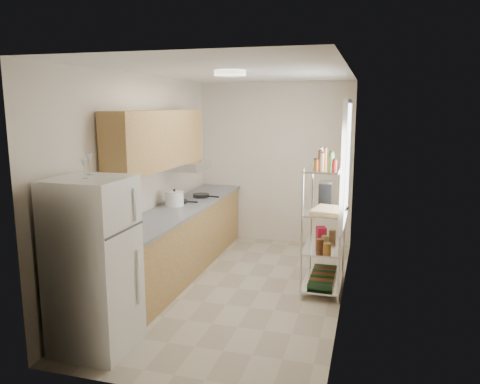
# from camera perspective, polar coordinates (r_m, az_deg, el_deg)

# --- Properties ---
(room) EXTENTS (2.52, 4.42, 2.62)m
(room) POSITION_cam_1_polar(r_m,az_deg,el_deg) (5.54, -0.27, 0.86)
(room) COLOR #B5AB93
(room) RESTS_ON ground
(counter_run) EXTENTS (0.63, 3.51, 0.90)m
(counter_run) POSITION_cam_1_polar(r_m,az_deg,el_deg) (6.43, -7.11, -5.60)
(counter_run) COLOR tan
(counter_run) RESTS_ON ground
(upper_cabinets) EXTENTS (0.33, 2.20, 0.72)m
(upper_cabinets) POSITION_cam_1_polar(r_m,az_deg,el_deg) (5.94, -9.89, 6.32)
(upper_cabinets) COLOR tan
(upper_cabinets) RESTS_ON room
(range_hood) EXTENTS (0.50, 0.60, 0.12)m
(range_hood) POSITION_cam_1_polar(r_m,az_deg,el_deg) (6.69, -6.41, 3.25)
(range_hood) COLOR #B7BABC
(range_hood) RESTS_ON room
(window) EXTENTS (0.06, 1.00, 1.46)m
(window) POSITION_cam_1_polar(r_m,az_deg,el_deg) (5.64, 12.80, 3.35)
(window) COLOR white
(window) RESTS_ON room
(bakers_rack) EXTENTS (0.45, 0.90, 1.73)m
(bakers_rack) POSITION_cam_1_polar(r_m,az_deg,el_deg) (5.68, 10.37, -1.04)
(bakers_rack) COLOR silver
(bakers_rack) RESTS_ON ground
(ceiling_dome) EXTENTS (0.34, 0.34, 0.05)m
(ceiling_dome) POSITION_cam_1_polar(r_m,az_deg,el_deg) (5.18, -1.22, 14.29)
(ceiling_dome) COLOR white
(ceiling_dome) RESTS_ON room
(refrigerator) EXTENTS (0.66, 0.66, 1.60)m
(refrigerator) POSITION_cam_1_polar(r_m,az_deg,el_deg) (4.49, -17.40, -8.51)
(refrigerator) COLOR silver
(refrigerator) RESTS_ON ground
(wine_glass_a) EXTENTS (0.07, 0.07, 0.20)m
(wine_glass_a) POSITION_cam_1_polar(r_m,az_deg,el_deg) (4.46, -17.87, 3.25)
(wine_glass_a) COLOR silver
(wine_glass_a) RESTS_ON refrigerator
(wine_glass_b) EXTENTS (0.06, 0.06, 0.17)m
(wine_glass_b) POSITION_cam_1_polar(r_m,az_deg,el_deg) (4.23, -18.44, 2.68)
(wine_glass_b) COLOR silver
(wine_glass_b) RESTS_ON refrigerator
(rice_cooker) EXTENTS (0.25, 0.25, 0.20)m
(rice_cooker) POSITION_cam_1_polar(r_m,az_deg,el_deg) (6.32, -7.99, -0.80)
(rice_cooker) COLOR white
(rice_cooker) RESTS_ON counter_run
(frying_pan_large) EXTENTS (0.24, 0.24, 0.04)m
(frying_pan_large) POSITION_cam_1_polar(r_m,az_deg,el_deg) (6.51, -7.49, -1.16)
(frying_pan_large) COLOR black
(frying_pan_large) RESTS_ON counter_run
(frying_pan_small) EXTENTS (0.27, 0.27, 0.05)m
(frying_pan_small) POSITION_cam_1_polar(r_m,az_deg,el_deg) (6.89, -4.78, -0.44)
(frying_pan_small) COLOR black
(frying_pan_small) RESTS_ON counter_run
(cutting_board) EXTENTS (0.43, 0.51, 0.03)m
(cutting_board) POSITION_cam_1_polar(r_m,az_deg,el_deg) (5.57, 10.85, -2.15)
(cutting_board) COLOR tan
(cutting_board) RESTS_ON bakers_rack
(espresso_machine) EXTENTS (0.17, 0.25, 0.28)m
(espresso_machine) POSITION_cam_1_polar(r_m,az_deg,el_deg) (6.00, 10.37, -0.00)
(espresso_machine) COLOR black
(espresso_machine) RESTS_ON bakers_rack
(storage_bag) EXTENTS (0.15, 0.18, 0.17)m
(storage_bag) POSITION_cam_1_polar(r_m,az_deg,el_deg) (5.95, 9.86, -5.05)
(storage_bag) COLOR #B1152D
(storage_bag) RESTS_ON bakers_rack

